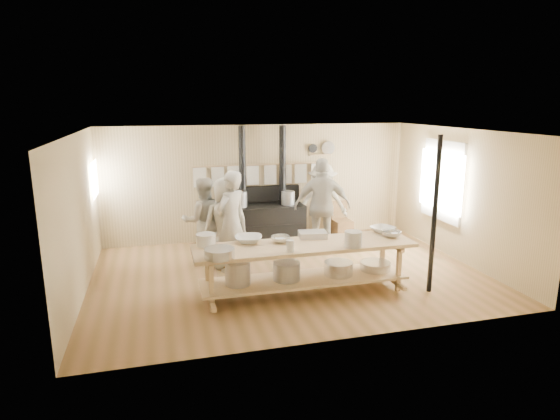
{
  "coord_description": "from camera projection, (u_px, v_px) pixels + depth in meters",
  "views": [
    {
      "loc": [
        -2.23,
        -7.79,
        3.1
      ],
      "look_at": [
        -0.12,
        0.2,
        1.18
      ],
      "focal_mm": 30.0,
      "sensor_mm": 36.0,
      "label": 1
    }
  ],
  "objects": [
    {
      "name": "cook_right",
      "position": [
        322.0,
        206.0,
        9.64
      ],
      "size": [
        1.24,
        0.73,
        1.99
      ],
      "primitive_type": "imported",
      "rotation": [
        0.0,
        0.0,
        2.92
      ],
      "color": "#A8A495",
      "rests_on": "ground"
    },
    {
      "name": "ground",
      "position": [
        289.0,
        274.0,
        8.59
      ],
      "size": [
        7.0,
        7.0,
        0.0
      ],
      "primitive_type": "plane",
      "color": "brown",
      "rests_on": "ground"
    },
    {
      "name": "support_post",
      "position": [
        434.0,
        216.0,
        7.54
      ],
      "size": [
        0.08,
        0.08,
        2.6
      ],
      "primitive_type": "cylinder",
      "color": "black",
      "rests_on": "ground"
    },
    {
      "name": "roasting_pan",
      "position": [
        313.0,
        234.0,
        7.92
      ],
      "size": [
        0.5,
        0.37,
        0.1
      ],
      "primitive_type": "cube",
      "rotation": [
        0.0,
        0.0,
        -0.15
      ],
      "color": "#B2B2B7",
      "rests_on": "prep_table"
    },
    {
      "name": "cook_center",
      "position": [
        226.0,
        223.0,
        8.78
      ],
      "size": [
        0.9,
        0.63,
        1.74
      ],
      "primitive_type": "imported",
      "rotation": [
        0.0,
        0.0,
        3.23
      ],
      "color": "#A8A495",
      "rests_on": "ground"
    },
    {
      "name": "prep_table",
      "position": [
        304.0,
        263.0,
        7.63
      ],
      "size": [
        3.6,
        0.9,
        0.85
      ],
      "color": "tan",
      "rests_on": "ground"
    },
    {
      "name": "pitcher",
      "position": [
        290.0,
        246.0,
        7.14
      ],
      "size": [
        0.16,
        0.16,
        0.19
      ],
      "primitive_type": "cylinder",
      "rotation": [
        0.0,
        0.0,
        0.42
      ],
      "color": "silver",
      "rests_on": "prep_table"
    },
    {
      "name": "cook_left",
      "position": [
        203.0,
        221.0,
        9.04
      ],
      "size": [
        0.85,
        0.68,
        1.7
      ],
      "primitive_type": "imported",
      "rotation": [
        0.0,
        0.0,
        3.18
      ],
      "color": "#A8A495",
      "rests_on": "ground"
    },
    {
      "name": "stove",
      "position": [
        263.0,
        219.0,
        10.47
      ],
      "size": [
        1.9,
        0.75,
        2.6
      ],
      "color": "black",
      "rests_on": "ground"
    },
    {
      "name": "bowl_white_b",
      "position": [
        383.0,
        229.0,
        8.24
      ],
      "size": [
        0.54,
        0.54,
        0.1
      ],
      "primitive_type": "imported",
      "rotation": [
        0.0,
        0.0,
        2.01
      ],
      "color": "silver",
      "rests_on": "prep_table"
    },
    {
      "name": "cook_by_window",
      "position": [
        322.0,
        202.0,
        10.56
      ],
      "size": [
        1.28,
        0.98,
        1.76
      ],
      "primitive_type": "imported",
      "rotation": [
        0.0,
        0.0,
        -0.33
      ],
      "color": "#A8A495",
      "rests_on": "ground"
    },
    {
      "name": "chair",
      "position": [
        342.0,
        227.0,
        10.85
      ],
      "size": [
        0.42,
        0.42,
        0.86
      ],
      "rotation": [
        0.0,
        0.0,
        0.05
      ],
      "color": "brown",
      "rests_on": "ground"
    },
    {
      "name": "left_opening",
      "position": [
        95.0,
        179.0,
        9.26
      ],
      "size": [
        0.0,
        0.9,
        0.9
      ],
      "color": "white",
      "rests_on": "ground"
    },
    {
      "name": "back_wall_shelf",
      "position": [
        322.0,
        150.0,
        10.8
      ],
      "size": [
        0.63,
        0.14,
        0.32
      ],
      "color": "tan",
      "rests_on": "ground"
    },
    {
      "name": "room_shell",
      "position": [
        290.0,
        187.0,
        8.23
      ],
      "size": [
        7.0,
        7.0,
        7.0
      ],
      "color": "tan",
      "rests_on": "ground"
    },
    {
      "name": "bowl_white_a",
      "position": [
        248.0,
        239.0,
        7.64
      ],
      "size": [
        0.52,
        0.52,
        0.11
      ],
      "primitive_type": "imported",
      "rotation": [
        0.0,
        0.0,
        -0.19
      ],
      "color": "silver",
      "rests_on": "prep_table"
    },
    {
      "name": "towel_rail",
      "position": [
        260.0,
        172.0,
        10.5
      ],
      "size": [
        3.0,
        0.04,
        0.47
      ],
      "color": "tan",
      "rests_on": "ground"
    },
    {
      "name": "cook_far_left",
      "position": [
        231.0,
        222.0,
        8.59
      ],
      "size": [
        0.82,
        0.78,
        1.89
      ],
      "primitive_type": "imported",
      "rotation": [
        0.0,
        0.0,
        3.8
      ],
      "color": "#A8A495",
      "rests_on": "ground"
    },
    {
      "name": "bowl_steel_a",
      "position": [
        280.0,
        239.0,
        7.65
      ],
      "size": [
        0.43,
        0.43,
        0.1
      ],
      "primitive_type": "imported",
      "rotation": [
        0.0,
        0.0,
        1.06
      ],
      "color": "silver",
      "rests_on": "prep_table"
    },
    {
      "name": "window_right",
      "position": [
        442.0,
        181.0,
        9.68
      ],
      "size": [
        0.09,
        1.5,
        1.65
      ],
      "color": "beige",
      "rests_on": "ground"
    },
    {
      "name": "bucket_galv",
      "position": [
        353.0,
        239.0,
        7.39
      ],
      "size": [
        0.28,
        0.28,
        0.25
      ],
      "primitive_type": "cylinder",
      "rotation": [
        0.0,
        0.0,
        0.02
      ],
      "color": "gray",
      "rests_on": "prep_table"
    },
    {
      "name": "bowl_steel_b",
      "position": [
        391.0,
        234.0,
        7.94
      ],
      "size": [
        0.35,
        0.35,
        0.1
      ],
      "primitive_type": "imported",
      "rotation": [
        0.0,
        0.0,
        3.21
      ],
      "color": "silver",
      "rests_on": "prep_table"
    },
    {
      "name": "mixing_bowl_large",
      "position": [
        219.0,
        253.0,
        6.87
      ],
      "size": [
        0.56,
        0.56,
        0.14
      ],
      "primitive_type": "cylinder",
      "rotation": [
        0.0,
        0.0,
        -0.28
      ],
      "color": "silver",
      "rests_on": "prep_table"
    },
    {
      "name": "deep_bowl_enamel",
      "position": [
        206.0,
        240.0,
        7.46
      ],
      "size": [
        0.35,
        0.35,
        0.19
      ],
      "primitive_type": "cylinder",
      "rotation": [
        0.0,
        0.0,
        0.14
      ],
      "color": "silver",
      "rests_on": "prep_table"
    }
  ]
}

